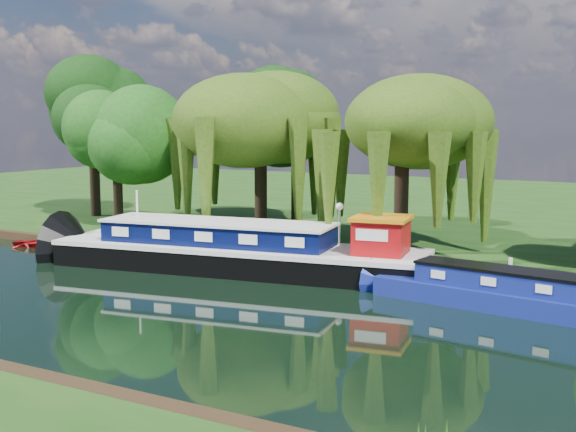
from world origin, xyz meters
The scene contains 13 objects.
ground centered at (0.00, 0.00, 0.00)m, with size 120.00×120.00×0.00m, color black.
far_bank centered at (0.00, 34.00, 0.23)m, with size 120.00×52.00×0.45m, color #15390F.
dutch_barge centered at (-2.94, 6.94, 0.92)m, with size 18.01×6.54×3.72m.
narrowboat centered at (9.99, 5.69, 0.59)m, with size 11.48×3.53×1.65m.
red_dinghy centered at (-16.22, 7.01, 0.00)m, with size 1.94×2.72×0.56m, color maroon.
willow_left centered at (-5.97, 13.97, 6.76)m, with size 7.25×7.25×8.69m.
willow_right centered at (2.89, 12.46, 6.18)m, with size 6.45×6.45×7.86m.
tree_far_left centered at (-15.33, 12.63, 6.12)m, with size 5.14×5.14×8.29m.
tree_far_back centered at (-20.33, 15.92, 7.24)m, with size 5.79×5.79×9.74m.
tree_far_mid centered at (-6.38, 18.98, 6.64)m, with size 5.49×5.49×8.99m.
lamppost centered at (0.50, 10.50, 2.42)m, with size 0.36×0.36×2.56m.
mooring_posts centered at (-0.50, 8.40, 0.95)m, with size 19.16×0.16×1.00m.
reeds_near centered at (6.87, -7.57, 0.55)m, with size 33.70×1.50×1.10m.
Camera 1 is at (14.81, -20.77, 6.90)m, focal length 45.00 mm.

